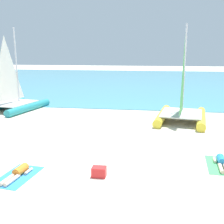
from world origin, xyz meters
TOP-DOWN VIEW (x-y plane):
  - ground_plane at (0.00, 10.00)m, footprint 120.00×120.00m
  - ocean_water at (0.00, 31.14)m, footprint 120.00×40.00m
  - sailboat_yellow at (3.92, 8.24)m, footprint 3.62×4.99m
  - sailboat_teal at (-8.10, 9.88)m, footprint 3.89×5.14m
  - towel_left at (-2.58, -0.55)m, footprint 1.32×2.02m
  - sunbather_left at (-2.57, -0.48)m, footprint 0.60×1.57m
  - towel_right at (4.83, 1.49)m, footprint 1.27×1.99m
  - sunbather_right at (4.84, 1.56)m, footprint 0.58×1.57m
  - cooler_box at (0.29, -0.14)m, footprint 0.50×0.36m

SIDE VIEW (x-z plane):
  - ground_plane at x=0.00m, z-range 0.00..0.00m
  - towel_left at x=-2.58m, z-range 0.00..0.01m
  - towel_right at x=4.83m, z-range 0.00..0.01m
  - ocean_water at x=0.00m, z-range 0.00..0.05m
  - sunbather_left at x=-2.57m, z-range -0.02..0.28m
  - sunbather_right at x=4.84m, z-range -0.02..0.28m
  - cooler_box at x=0.29m, z-range 0.00..0.36m
  - sailboat_yellow at x=3.92m, z-range -2.10..3.88m
  - sailboat_teal at x=-8.10m, z-range -2.11..3.90m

